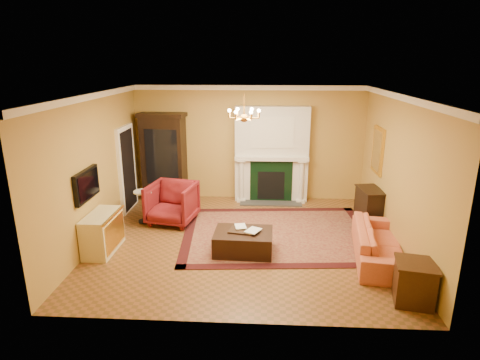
# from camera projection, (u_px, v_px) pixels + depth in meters

# --- Properties ---
(floor) EXTENTS (6.00, 5.50, 0.02)m
(floor) POSITION_uv_depth(u_px,v_px,m) (244.00, 241.00, 8.36)
(floor) COLOR brown
(floor) RESTS_ON ground
(ceiling) EXTENTS (6.00, 5.50, 0.02)m
(ceiling) POSITION_uv_depth(u_px,v_px,m) (244.00, 93.00, 7.50)
(ceiling) COLOR white
(ceiling) RESTS_ON wall_back
(wall_back) EXTENTS (6.00, 0.02, 3.00)m
(wall_back) POSITION_uv_depth(u_px,v_px,m) (249.00, 143.00, 10.57)
(wall_back) COLOR #AF823E
(wall_back) RESTS_ON floor
(wall_front) EXTENTS (6.00, 0.02, 3.00)m
(wall_front) POSITION_uv_depth(u_px,v_px,m) (234.00, 226.00, 5.29)
(wall_front) COLOR #AF823E
(wall_front) RESTS_ON floor
(wall_left) EXTENTS (0.02, 5.50, 3.00)m
(wall_left) POSITION_uv_depth(u_px,v_px,m) (95.00, 169.00, 8.10)
(wall_left) COLOR #AF823E
(wall_left) RESTS_ON floor
(wall_right) EXTENTS (0.02, 5.50, 3.00)m
(wall_right) POSITION_uv_depth(u_px,v_px,m) (399.00, 173.00, 7.77)
(wall_right) COLOR #AF823E
(wall_right) RESTS_ON floor
(fireplace) EXTENTS (1.90, 0.70, 2.50)m
(fireplace) POSITION_uv_depth(u_px,v_px,m) (272.00, 157.00, 10.45)
(fireplace) COLOR silver
(fireplace) RESTS_ON wall_back
(crown_molding) EXTENTS (6.00, 5.50, 0.12)m
(crown_molding) POSITION_uv_depth(u_px,v_px,m) (246.00, 93.00, 8.43)
(crown_molding) COLOR white
(crown_molding) RESTS_ON ceiling
(doorway) EXTENTS (0.08, 1.05, 2.10)m
(doorway) POSITION_uv_depth(u_px,v_px,m) (127.00, 169.00, 9.85)
(doorway) COLOR white
(doorway) RESTS_ON wall_left
(tv_panel) EXTENTS (0.09, 0.95, 0.58)m
(tv_panel) POSITION_uv_depth(u_px,v_px,m) (87.00, 185.00, 7.56)
(tv_panel) COLOR black
(tv_panel) RESTS_ON wall_left
(gilt_mirror) EXTENTS (0.06, 0.76, 1.05)m
(gilt_mirror) POSITION_uv_depth(u_px,v_px,m) (378.00, 150.00, 9.07)
(gilt_mirror) COLOR gold
(gilt_mirror) RESTS_ON wall_right
(chandelier) EXTENTS (0.63, 0.55, 0.53)m
(chandelier) POSITION_uv_depth(u_px,v_px,m) (244.00, 115.00, 7.61)
(chandelier) COLOR #BA8333
(chandelier) RESTS_ON ceiling
(oriental_rug) EXTENTS (4.28, 3.35, 0.02)m
(oriental_rug) POSITION_uv_depth(u_px,v_px,m) (278.00, 234.00, 8.66)
(oriental_rug) COLOR #4C1013
(oriental_rug) RESTS_ON floor
(china_cabinet) EXTENTS (1.15, 0.61, 2.21)m
(china_cabinet) POSITION_uv_depth(u_px,v_px,m) (164.00, 159.00, 10.55)
(china_cabinet) COLOR black
(china_cabinet) RESTS_ON floor
(wingback_armchair) EXTENTS (1.16, 1.11, 1.03)m
(wingback_armchair) POSITION_uv_depth(u_px,v_px,m) (172.00, 201.00, 9.16)
(wingback_armchair) COLOR maroon
(wingback_armchair) RESTS_ON floor
(pedestal_table) EXTENTS (0.42, 0.42, 0.76)m
(pedestal_table) POSITION_uv_depth(u_px,v_px,m) (144.00, 204.00, 9.18)
(pedestal_table) COLOR black
(pedestal_table) RESTS_ON floor
(commode) EXTENTS (0.50, 1.04, 0.77)m
(commode) POSITION_uv_depth(u_px,v_px,m) (103.00, 233.00, 7.81)
(commode) COLOR beige
(commode) RESTS_ON floor
(coral_sofa) EXTENTS (0.93, 2.20, 0.83)m
(coral_sofa) POSITION_uv_depth(u_px,v_px,m) (379.00, 238.00, 7.50)
(coral_sofa) COLOR #CC5A40
(coral_sofa) RESTS_ON floor
(end_table) EXTENTS (0.65, 0.65, 0.64)m
(end_table) POSITION_uv_depth(u_px,v_px,m) (414.00, 284.00, 6.14)
(end_table) COLOR #341F0E
(end_table) RESTS_ON floor
(console_table) EXTENTS (0.53, 0.80, 0.84)m
(console_table) POSITION_uv_depth(u_px,v_px,m) (369.00, 208.00, 8.99)
(console_table) COLOR black
(console_table) RESTS_ON floor
(leather_ottoman) EXTENTS (1.14, 0.85, 0.42)m
(leather_ottoman) POSITION_uv_depth(u_px,v_px,m) (243.00, 242.00, 7.78)
(leather_ottoman) COLOR black
(leather_ottoman) RESTS_ON oriental_rug
(ottoman_tray) EXTENTS (0.52, 0.44, 0.03)m
(ottoman_tray) POSITION_uv_depth(u_px,v_px,m) (241.00, 230.00, 7.75)
(ottoman_tray) COLOR black
(ottoman_tray) RESTS_ON leather_ottoman
(book_a) EXTENTS (0.21, 0.07, 0.28)m
(book_a) POSITION_uv_depth(u_px,v_px,m) (235.00, 221.00, 7.81)
(book_a) COLOR gray
(book_a) RESTS_ON ottoman_tray
(book_b) EXTENTS (0.22, 0.13, 0.32)m
(book_b) POSITION_uv_depth(u_px,v_px,m) (248.00, 222.00, 7.69)
(book_b) COLOR gray
(book_b) RESTS_ON ottoman_tray
(topiary_left) EXTENTS (0.17, 0.17, 0.47)m
(topiary_left) POSITION_uv_depth(u_px,v_px,m) (241.00, 146.00, 10.37)
(topiary_left) COLOR gray
(topiary_left) RESTS_ON fireplace
(topiary_right) EXTENTS (0.17, 0.17, 0.46)m
(topiary_right) POSITION_uv_depth(u_px,v_px,m) (303.00, 146.00, 10.28)
(topiary_right) COLOR gray
(topiary_right) RESTS_ON fireplace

